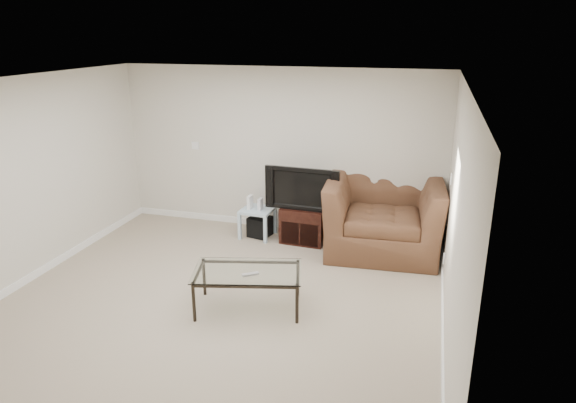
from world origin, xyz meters
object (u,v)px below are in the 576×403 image
(coffee_table, at_px, (248,290))
(subwoofer, at_px, (260,226))
(tv_stand, at_px, (304,224))
(recliner, at_px, (384,204))
(television, at_px, (304,187))

(coffee_table, bearing_deg, subwoofer, 105.29)
(tv_stand, relative_size, subwoofer, 2.14)
(recliner, relative_size, coffee_table, 1.34)
(subwoofer, relative_size, coffee_table, 0.25)
(subwoofer, xyz_separation_m, recliner, (1.84, -0.02, 0.54))
(coffee_table, bearing_deg, recliner, 58.07)
(subwoofer, bearing_deg, television, -3.57)
(subwoofer, bearing_deg, tv_stand, -1.37)
(television, height_order, recliner, recliner)
(tv_stand, height_order, subwoofer, tv_stand)
(television, xyz_separation_m, recliner, (1.15, 0.03, -0.15))
(subwoofer, bearing_deg, recliner, -0.52)
(television, bearing_deg, coffee_table, -91.16)
(subwoofer, height_order, coffee_table, coffee_table)
(tv_stand, bearing_deg, coffee_table, -90.29)
(tv_stand, bearing_deg, recliner, 3.41)
(subwoofer, bearing_deg, coffee_table, -74.71)
(tv_stand, distance_m, recliner, 1.22)
(tv_stand, relative_size, television, 0.64)
(television, xyz_separation_m, subwoofer, (-0.70, 0.04, -0.69))
(tv_stand, relative_size, recliner, 0.40)
(recliner, distance_m, coffee_table, 2.46)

